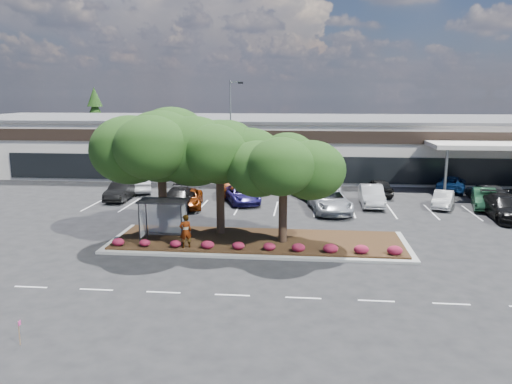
# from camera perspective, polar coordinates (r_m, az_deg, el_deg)

# --- Properties ---
(ground) EXTENTS (160.00, 160.00, 0.00)m
(ground) POSITION_cam_1_polar(r_m,az_deg,el_deg) (26.57, 3.75, -8.54)
(ground) COLOR black
(ground) RESTS_ON ground
(retail_store) EXTENTS (80.40, 25.20, 6.25)m
(retail_store) POSITION_cam_1_polar(r_m,az_deg,el_deg) (59.20, 5.04, 5.52)
(retail_store) COLOR silver
(retail_store) RESTS_ON ground
(landscape_island) EXTENTS (18.00, 6.00, 0.26)m
(landscape_island) POSITION_cam_1_polar(r_m,az_deg,el_deg) (30.44, 0.24, -5.68)
(landscape_island) COLOR #979792
(landscape_island) RESTS_ON ground
(lane_markings) EXTENTS (33.12, 20.06, 0.01)m
(lane_markings) POSITION_cam_1_polar(r_m,az_deg,el_deg) (36.55, 4.12, -3.02)
(lane_markings) COLOR silver
(lane_markings) RESTS_ON ground
(shrub_row) EXTENTS (17.00, 0.80, 0.50)m
(shrub_row) POSITION_cam_1_polar(r_m,az_deg,el_deg) (28.33, -0.17, -6.16)
(shrub_row) COLOR #9B1A48
(shrub_row) RESTS_ON landscape_island
(bus_shelter) EXTENTS (2.75, 1.55, 2.59)m
(bus_shelter) POSITION_cam_1_polar(r_m,az_deg,el_deg) (29.90, -10.51, -1.86)
(bus_shelter) COLOR black
(bus_shelter) RESTS_ON landscape_island
(island_tree_west) EXTENTS (7.20, 7.20, 7.89)m
(island_tree_west) POSITION_cam_1_polar(r_m,az_deg,el_deg) (31.15, -10.72, 2.21)
(island_tree_west) COLOR #16350D
(island_tree_west) RESTS_ON landscape_island
(island_tree_mid) EXTENTS (6.60, 6.60, 7.32)m
(island_tree_mid) POSITION_cam_1_polar(r_m,az_deg,el_deg) (31.07, -4.13, 1.83)
(island_tree_mid) COLOR #16350D
(island_tree_mid) RESTS_ON landscape_island
(island_tree_east) EXTENTS (5.80, 5.80, 6.50)m
(island_tree_east) POSITION_cam_1_polar(r_m,az_deg,el_deg) (29.24, 3.12, 0.44)
(island_tree_east) COLOR #16350D
(island_tree_east) RESTS_ON landscape_island
(conifer_north_west) EXTENTS (4.40, 4.40, 10.00)m
(conifer_north_west) POSITION_cam_1_polar(r_m,az_deg,el_deg) (77.49, -17.84, 7.73)
(conifer_north_west) COLOR #16350D
(conifer_north_west) RESTS_ON ground
(person_waiting) EXTENTS (0.84, 0.71, 1.94)m
(person_waiting) POSITION_cam_1_polar(r_m,az_deg,el_deg) (28.88, -8.05, -4.45)
(person_waiting) COLOR #594C47
(person_waiting) RESTS_ON landscape_island
(light_pole) EXTENTS (1.41, 0.77, 10.13)m
(light_pole) POSITION_cam_1_polar(r_m,az_deg,el_deg) (46.37, -2.79, 5.66)
(light_pole) COLOR #979792
(light_pole) RESTS_ON ground
(survey_stake) EXTENTS (0.08, 0.14, 0.95)m
(survey_stake) POSITION_cam_1_polar(r_m,az_deg,el_deg) (20.49, -25.43, -13.99)
(survey_stake) COLOR #9D7552
(survey_stake) RESTS_ON ground
(car_0) EXTENTS (1.78, 4.79, 1.57)m
(car_0) POSITION_cam_1_polar(r_m,az_deg,el_deg) (44.22, -15.15, 0.14)
(car_0) COLOR black
(car_0) RESTS_ON ground
(car_1) EXTENTS (3.11, 5.33, 1.39)m
(car_1) POSITION_cam_1_polar(r_m,az_deg,el_deg) (40.27, -7.85, -0.76)
(car_1) COLOR #682405
(car_1) RESTS_ON ground
(car_2) EXTENTS (2.56, 5.80, 1.66)m
(car_2) POSITION_cam_1_polar(r_m,az_deg,el_deg) (39.37, -8.90, -0.86)
(car_2) COLOR black
(car_2) RESTS_ON ground
(car_3) EXTENTS (4.14, 5.61, 1.42)m
(car_3) POSITION_cam_1_polar(r_m,az_deg,el_deg) (41.46, -1.68, -0.29)
(car_3) COLOR navy
(car_3) RESTS_ON ground
(car_4) EXTENTS (3.61, 6.42, 1.69)m
(car_4) POSITION_cam_1_polar(r_m,az_deg,el_deg) (38.81, 8.44, -1.00)
(car_4) COLOR #999DA4
(car_4) RESTS_ON ground
(car_5) EXTENTS (1.80, 5.03, 1.65)m
(car_5) POSITION_cam_1_polar(r_m,az_deg,el_deg) (41.48, 13.07, -0.41)
(car_5) COLOR #B3B3B3
(car_5) RESTS_ON ground
(car_6) EXTENTS (2.69, 4.27, 1.33)m
(car_6) POSITION_cam_1_polar(r_m,az_deg,el_deg) (42.47, 20.59, -0.80)
(car_6) COLOR #B5B5B5
(car_6) RESTS_ON ground
(car_7) EXTENTS (2.73, 4.99, 1.56)m
(car_7) POSITION_cam_1_polar(r_m,az_deg,el_deg) (43.41, 24.63, -0.70)
(car_7) COLOR #1B4529
(car_7) RESTS_ON ground
(car_8) EXTENTS (2.57, 5.93, 1.70)m
(car_8) POSITION_cam_1_polar(r_m,az_deg,el_deg) (40.41, 26.66, -1.59)
(car_8) COLOR black
(car_8) RESTS_ON ground
(car_9) EXTENTS (3.28, 5.31, 1.65)m
(car_9) POSITION_cam_1_polar(r_m,az_deg,el_deg) (47.45, -13.01, 1.03)
(car_9) COLOR #BDBDBD
(car_9) RESTS_ON ground
(car_10) EXTENTS (2.39, 4.84, 1.59)m
(car_10) POSITION_cam_1_polar(r_m,az_deg,el_deg) (44.33, -3.14, 0.56)
(car_10) COLOR #6C2A0C
(car_10) RESTS_ON ground
(car_11) EXTENTS (3.25, 5.48, 1.49)m
(car_11) POSITION_cam_1_polar(r_m,az_deg,el_deg) (48.19, -1.88, 1.37)
(car_11) COLOR #1F501F
(car_11) RESTS_ON ground
(car_12) EXTENTS (1.83, 4.26, 1.36)m
(car_12) POSITION_cam_1_polar(r_m,az_deg,el_deg) (44.62, 8.74, 0.37)
(car_12) COLOR silver
(car_12) RESTS_ON ground
(car_13) EXTENTS (4.11, 5.74, 1.54)m
(car_13) POSITION_cam_1_polar(r_m,az_deg,el_deg) (43.41, 6.31, 0.25)
(car_13) COLOR #195423
(car_13) RESTS_ON ground
(car_14) EXTENTS (2.38, 4.70, 1.53)m
(car_14) POSITION_cam_1_polar(r_m,az_deg,el_deg) (45.73, 13.82, 0.55)
(car_14) COLOR black
(car_14) RESTS_ON ground
(car_15) EXTENTS (3.90, 5.67, 1.44)m
(car_15) POSITION_cam_1_polar(r_m,az_deg,el_deg) (49.85, 21.40, 0.90)
(car_15) COLOR navy
(car_15) RESTS_ON ground
(car_16) EXTENTS (2.23, 4.49, 1.42)m
(car_16) POSITION_cam_1_polar(r_m,az_deg,el_deg) (46.35, 24.78, -0.10)
(car_16) COLOR black
(car_16) RESTS_ON ground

